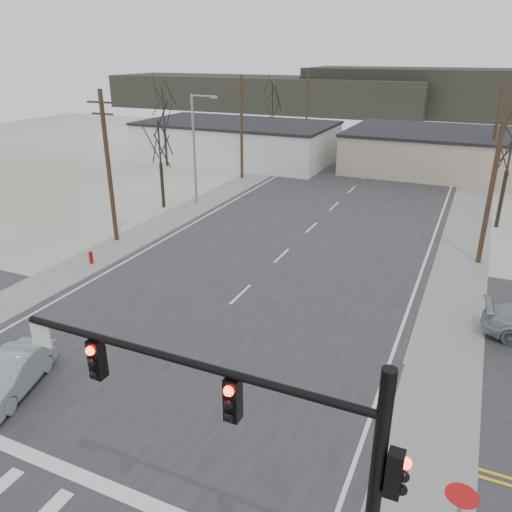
# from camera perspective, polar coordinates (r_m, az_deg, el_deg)

# --- Properties ---
(ground) EXTENTS (140.00, 140.00, 0.00)m
(ground) POSITION_cam_1_polar(r_m,az_deg,el_deg) (21.09, -11.59, -13.37)
(ground) COLOR white
(ground) RESTS_ON ground
(main_road) EXTENTS (18.00, 110.00, 0.05)m
(main_road) POSITION_cam_1_polar(r_m,az_deg,el_deg) (32.80, 3.58, 0.62)
(main_road) COLOR #29282B
(main_road) RESTS_ON ground
(cross_road) EXTENTS (90.00, 10.00, 0.04)m
(cross_road) POSITION_cam_1_polar(r_m,az_deg,el_deg) (21.08, -11.59, -13.33)
(cross_road) COLOR #29282B
(cross_road) RESTS_ON ground
(sidewalk_left) EXTENTS (3.00, 90.00, 0.06)m
(sidewalk_left) POSITION_cam_1_polar(r_m,az_deg,el_deg) (41.52, -7.73, 5.19)
(sidewalk_left) COLOR gray
(sidewalk_left) RESTS_ON ground
(sidewalk_right) EXTENTS (3.00, 90.00, 0.06)m
(sidewalk_right) POSITION_cam_1_polar(r_m,az_deg,el_deg) (35.68, 22.70, 0.70)
(sidewalk_right) COLOR gray
(sidewalk_right) RESTS_ON ground
(traffic_signal_mast) EXTENTS (8.95, 0.43, 7.20)m
(traffic_signal_mast) POSITION_cam_1_polar(r_m,az_deg,el_deg) (10.85, 2.96, -21.34)
(traffic_signal_mast) COLOR black
(traffic_signal_mast) RESTS_ON ground
(fire_hydrant) EXTENTS (0.24, 0.24, 0.87)m
(fire_hydrant) POSITION_cam_1_polar(r_m,az_deg,el_deg) (32.19, -18.34, -0.15)
(fire_hydrant) COLOR #A50C0C
(fire_hydrant) RESTS_ON ground
(yield_sign) EXTENTS (0.80, 0.80, 2.35)m
(yield_sign) POSITION_cam_1_polar(r_m,az_deg,el_deg) (14.28, 22.31, -24.78)
(yield_sign) COLOR gray
(yield_sign) RESTS_ON ground
(building_left_far) EXTENTS (22.30, 12.30, 4.50)m
(building_left_far) POSITION_cam_1_polar(r_m,az_deg,el_deg) (60.63, -2.19, 12.97)
(building_left_far) COLOR silver
(building_left_far) RESTS_ON ground
(building_right_far) EXTENTS (26.30, 14.30, 4.30)m
(building_right_far) POSITION_cam_1_polar(r_m,az_deg,el_deg) (58.42, 23.71, 10.68)
(building_right_far) COLOR #BDA690
(building_right_far) RESTS_ON ground
(upole_left_b) EXTENTS (2.20, 0.30, 10.00)m
(upole_left_b) POSITION_cam_1_polar(r_m,az_deg,el_deg) (34.51, -16.52, 9.88)
(upole_left_b) COLOR #402E1D
(upole_left_b) RESTS_ON ground
(upole_left_c) EXTENTS (2.20, 0.30, 10.00)m
(upole_left_c) POSITION_cam_1_polar(r_m,az_deg,el_deg) (51.12, -1.67, 14.58)
(upole_left_c) COLOR #402E1D
(upole_left_c) RESTS_ON ground
(upole_left_d) EXTENTS (2.20, 0.30, 10.00)m
(upole_left_d) POSITION_cam_1_polar(r_m,az_deg,el_deg) (69.54, 5.84, 16.56)
(upole_left_d) COLOR #402E1D
(upole_left_d) RESTS_ON ground
(upole_right_a) EXTENTS (2.20, 0.30, 10.00)m
(upole_right_a) POSITION_cam_1_polar(r_m,az_deg,el_deg) (32.32, 25.46, 7.83)
(upole_right_a) COLOR #402E1D
(upole_right_a) RESTS_ON ground
(upole_right_b) EXTENTS (2.20, 0.30, 10.00)m
(upole_right_b) POSITION_cam_1_polar(r_m,az_deg,el_deg) (54.01, 25.68, 12.89)
(upole_right_b) COLOR #402E1D
(upole_right_b) RESTS_ON ground
(streetlight_main) EXTENTS (2.40, 0.25, 9.00)m
(streetlight_main) POSITION_cam_1_polar(r_m,az_deg,el_deg) (42.11, -6.87, 12.56)
(streetlight_main) COLOR gray
(streetlight_main) RESTS_ON ground
(tree_left_near) EXTENTS (3.30, 3.30, 7.35)m
(tree_left_near) POSITION_cam_1_polar(r_m,az_deg,el_deg) (41.62, -10.98, 12.40)
(tree_left_near) COLOR black
(tree_left_near) RESTS_ON ground
(tree_right_mid) EXTENTS (3.74, 3.74, 8.33)m
(tree_right_mid) POSITION_cam_1_polar(r_m,az_deg,el_deg) (40.08, 27.17, 11.04)
(tree_right_mid) COLOR black
(tree_right_mid) RESTS_ON ground
(tree_left_far) EXTENTS (3.96, 3.96, 8.82)m
(tree_left_far) POSITION_cam_1_polar(r_m,az_deg,el_deg) (64.72, 1.89, 17.17)
(tree_left_far) COLOR black
(tree_left_far) RESTS_ON ground
(tree_left_mid) EXTENTS (3.96, 3.96, 8.82)m
(tree_left_mid) POSITION_cam_1_polar(r_m,az_deg,el_deg) (57.97, -10.55, 16.21)
(tree_left_mid) COLOR black
(tree_left_mid) RESTS_ON ground
(hill_left) EXTENTS (70.00, 18.00, 7.00)m
(hill_left) POSITION_cam_1_polar(r_m,az_deg,el_deg) (115.32, 0.95, 18.09)
(hill_left) COLOR #333026
(hill_left) RESTS_ON ground
(sedan_crossing) EXTENTS (2.76, 4.66, 1.45)m
(sedan_crossing) POSITION_cam_1_polar(r_m,az_deg,el_deg) (21.60, -26.25, -12.08)
(sedan_crossing) COLOR gray
(sedan_crossing) RESTS_ON main_road
(car_far_a) EXTENTS (2.33, 4.71, 1.32)m
(car_far_a) POSITION_cam_1_polar(r_m,az_deg,el_deg) (65.30, 16.99, 11.34)
(car_far_a) COLOR black
(car_far_a) RESTS_ON main_road
(car_far_b) EXTENTS (2.71, 4.42, 1.41)m
(car_far_b) POSITION_cam_1_polar(r_m,az_deg,el_deg) (64.35, 11.63, 11.73)
(car_far_b) COLOR black
(car_far_b) RESTS_ON main_road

